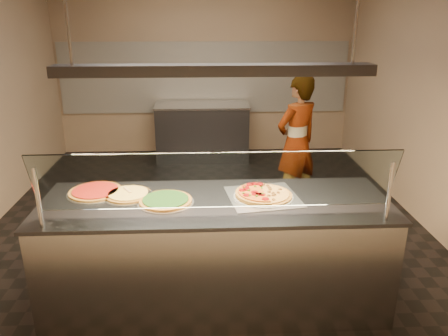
{
  "coord_description": "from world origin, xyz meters",
  "views": [
    {
      "loc": [
        -0.03,
        -4.58,
        2.33
      ],
      "look_at": [
        0.15,
        -0.88,
        1.02
      ],
      "focal_mm": 35.0,
      "sensor_mm": 36.0,
      "label": 1
    }
  ],
  "objects_px": {
    "perforated_tray": "(263,196)",
    "pizza_spatula": "(134,191)",
    "worker": "(297,143)",
    "half_pizza_pepperoni": "(250,193)",
    "sneeze_guard": "(217,182)",
    "half_pizza_sausage": "(277,193)",
    "serving_counter": "(216,252)",
    "prep_table": "(202,131)",
    "heat_lamp_housing": "(214,70)",
    "pizza_tomato": "(96,191)",
    "pizza_spinach": "(166,200)",
    "pizza_cheese": "(128,194)"
  },
  "relations": [
    {
      "from": "perforated_tray",
      "to": "pizza_spatula",
      "type": "height_order",
      "value": "pizza_spatula"
    },
    {
      "from": "perforated_tray",
      "to": "worker",
      "type": "bearing_deg",
      "value": 70.51
    },
    {
      "from": "half_pizza_pepperoni",
      "to": "pizza_spatula",
      "type": "distance_m",
      "value": 0.95
    },
    {
      "from": "sneeze_guard",
      "to": "half_pizza_sausage",
      "type": "relative_size",
      "value": 5.25
    },
    {
      "from": "serving_counter",
      "to": "prep_table",
      "type": "relative_size",
      "value": 1.79
    },
    {
      "from": "serving_counter",
      "to": "half_pizza_sausage",
      "type": "height_order",
      "value": "half_pizza_sausage"
    },
    {
      "from": "heat_lamp_housing",
      "to": "pizza_tomato",
      "type": "bearing_deg",
      "value": 167.75
    },
    {
      "from": "heat_lamp_housing",
      "to": "pizza_spatula",
      "type": "bearing_deg",
      "value": 165.87
    },
    {
      "from": "pizza_spatula",
      "to": "worker",
      "type": "bearing_deg",
      "value": 46.01
    },
    {
      "from": "sneeze_guard",
      "to": "perforated_tray",
      "type": "height_order",
      "value": "sneeze_guard"
    },
    {
      "from": "pizza_tomato",
      "to": "worker",
      "type": "distance_m",
      "value": 2.69
    },
    {
      "from": "pizza_spatula",
      "to": "prep_table",
      "type": "xyz_separation_m",
      "value": [
        0.56,
        3.79,
        -0.49
      ]
    },
    {
      "from": "sneeze_guard",
      "to": "pizza_spinach",
      "type": "xyz_separation_m",
      "value": [
        -0.39,
        0.33,
        -0.28
      ]
    },
    {
      "from": "pizza_spatula",
      "to": "heat_lamp_housing",
      "type": "xyz_separation_m",
      "value": [
        0.66,
        -0.17,
        0.99
      ]
    },
    {
      "from": "half_pizza_sausage",
      "to": "worker",
      "type": "distance_m",
      "value": 1.98
    },
    {
      "from": "worker",
      "to": "sneeze_guard",
      "type": "bearing_deg",
      "value": 33.41
    },
    {
      "from": "serving_counter",
      "to": "sneeze_guard",
      "type": "bearing_deg",
      "value": -90.0
    },
    {
      "from": "serving_counter",
      "to": "pizza_spatula",
      "type": "relative_size",
      "value": 10.44
    },
    {
      "from": "half_pizza_pepperoni",
      "to": "worker",
      "type": "relative_size",
      "value": 0.29
    },
    {
      "from": "pizza_tomato",
      "to": "pizza_spatula",
      "type": "relative_size",
      "value": 1.74
    },
    {
      "from": "sneeze_guard",
      "to": "perforated_tray",
      "type": "xyz_separation_m",
      "value": [
        0.39,
        0.4,
        -0.29
      ]
    },
    {
      "from": "serving_counter",
      "to": "pizza_tomato",
      "type": "bearing_deg",
      "value": 167.75
    },
    {
      "from": "sneeze_guard",
      "to": "worker",
      "type": "relative_size",
      "value": 1.52
    },
    {
      "from": "pizza_spinach",
      "to": "half_pizza_pepperoni",
      "type": "bearing_deg",
      "value": 5.86
    },
    {
      "from": "perforated_tray",
      "to": "worker",
      "type": "height_order",
      "value": "worker"
    },
    {
      "from": "serving_counter",
      "to": "worker",
      "type": "xyz_separation_m",
      "value": [
        1.06,
        1.95,
        0.37
      ]
    },
    {
      "from": "perforated_tray",
      "to": "pizza_tomato",
      "type": "xyz_separation_m",
      "value": [
        -1.38,
        0.16,
        0.01
      ]
    },
    {
      "from": "prep_table",
      "to": "worker",
      "type": "height_order",
      "value": "worker"
    },
    {
      "from": "half_pizza_sausage",
      "to": "pizza_spinach",
      "type": "height_order",
      "value": "half_pizza_sausage"
    },
    {
      "from": "half_pizza_pepperoni",
      "to": "heat_lamp_housing",
      "type": "bearing_deg",
      "value": -167.93
    },
    {
      "from": "prep_table",
      "to": "worker",
      "type": "xyz_separation_m",
      "value": [
        1.17,
        -2.0,
        0.37
      ]
    },
    {
      "from": "pizza_cheese",
      "to": "pizza_tomato",
      "type": "bearing_deg",
      "value": 164.68
    },
    {
      "from": "sneeze_guard",
      "to": "pizza_tomato",
      "type": "bearing_deg",
      "value": 150.55
    },
    {
      "from": "serving_counter",
      "to": "pizza_spatula",
      "type": "height_order",
      "value": "pizza_spatula"
    },
    {
      "from": "half_pizza_sausage",
      "to": "prep_table",
      "type": "relative_size",
      "value": 0.31
    },
    {
      "from": "pizza_cheese",
      "to": "half_pizza_pepperoni",
      "type": "bearing_deg",
      "value": -4.48
    },
    {
      "from": "pizza_spinach",
      "to": "heat_lamp_housing",
      "type": "bearing_deg",
      "value": 1.32
    },
    {
      "from": "half_pizza_sausage",
      "to": "pizza_spinach",
      "type": "bearing_deg",
      "value": -175.44
    },
    {
      "from": "pizza_spinach",
      "to": "prep_table",
      "type": "xyz_separation_m",
      "value": [
        0.29,
        3.97,
        -0.48
      ]
    },
    {
      "from": "pizza_spinach",
      "to": "worker",
      "type": "bearing_deg",
      "value": 53.51
    },
    {
      "from": "pizza_spinach",
      "to": "pizza_spatula",
      "type": "height_order",
      "value": "pizza_spatula"
    },
    {
      "from": "pizza_tomato",
      "to": "heat_lamp_housing",
      "type": "height_order",
      "value": "heat_lamp_housing"
    },
    {
      "from": "serving_counter",
      "to": "half_pizza_sausage",
      "type": "distance_m",
      "value": 0.7
    },
    {
      "from": "sneeze_guard",
      "to": "pizza_cheese",
      "type": "bearing_deg",
      "value": 145.76
    },
    {
      "from": "half_pizza_pepperoni",
      "to": "pizza_tomato",
      "type": "height_order",
      "value": "half_pizza_pepperoni"
    },
    {
      "from": "half_pizza_sausage",
      "to": "pizza_cheese",
      "type": "xyz_separation_m",
      "value": [
        -1.2,
        0.08,
        -0.01
      ]
    },
    {
      "from": "pizza_spinach",
      "to": "pizza_cheese",
      "type": "bearing_deg",
      "value": 155.0
    },
    {
      "from": "sneeze_guard",
      "to": "pizza_spinach",
      "type": "relative_size",
      "value": 5.7
    },
    {
      "from": "serving_counter",
      "to": "half_pizza_pepperoni",
      "type": "distance_m",
      "value": 0.58
    },
    {
      "from": "sneeze_guard",
      "to": "prep_table",
      "type": "xyz_separation_m",
      "value": [
        -0.11,
        4.3,
        -0.76
      ]
    }
  ]
}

